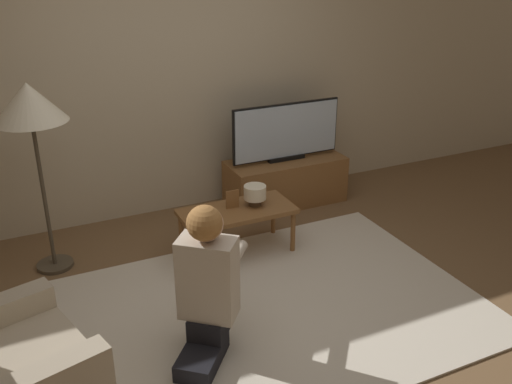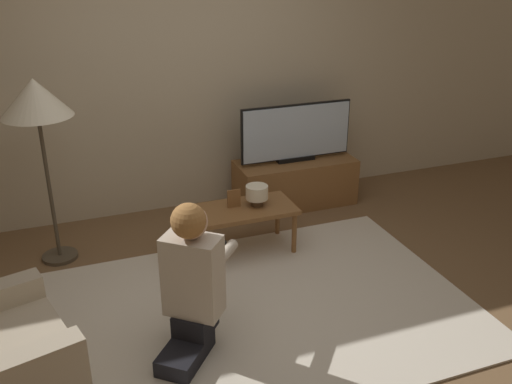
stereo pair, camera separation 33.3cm
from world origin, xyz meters
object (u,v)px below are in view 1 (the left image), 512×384
(tv, at_px, (286,132))
(floor_lamp, at_px, (30,109))
(coffee_table, at_px, (237,214))
(person_kneeling, at_px, (207,280))
(table_lamp, at_px, (255,194))

(tv, relative_size, floor_lamp, 0.74)
(coffee_table, distance_m, person_kneeling, 1.25)
(person_kneeling, bearing_deg, floor_lamp, -23.63)
(coffee_table, relative_size, person_kneeling, 0.93)
(table_lamp, bearing_deg, person_kneeling, -127.46)
(floor_lamp, bearing_deg, coffee_table, -16.99)
(floor_lamp, xyz_separation_m, table_lamp, (1.55, -0.42, -0.78))
(tv, bearing_deg, floor_lamp, -172.29)
(coffee_table, bearing_deg, tv, 41.26)
(tv, relative_size, person_kneeling, 1.10)
(coffee_table, height_order, table_lamp, table_lamp)
(coffee_table, xyz_separation_m, person_kneeling, (-0.65, -1.05, 0.17))
(tv, distance_m, person_kneeling, 2.32)
(tv, relative_size, table_lamp, 6.05)
(tv, xyz_separation_m, table_lamp, (-0.66, -0.72, -0.22))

